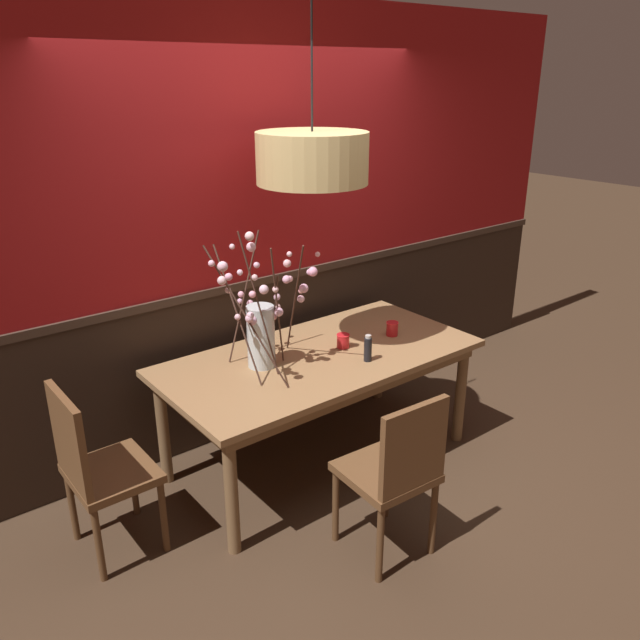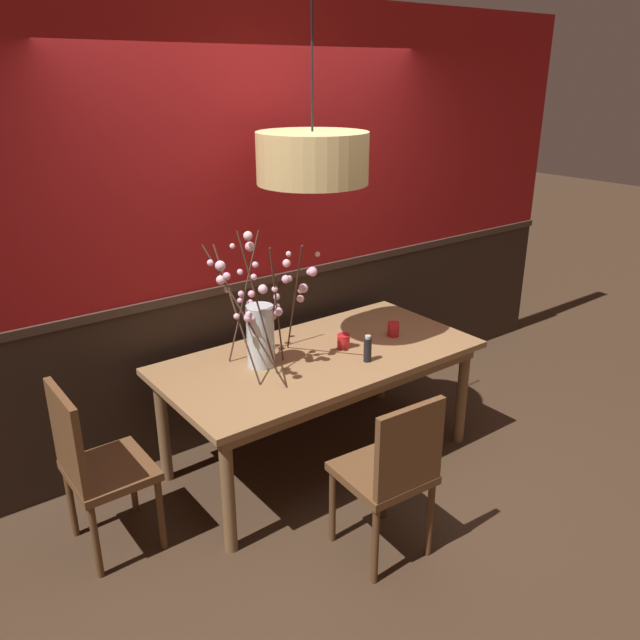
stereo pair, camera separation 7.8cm
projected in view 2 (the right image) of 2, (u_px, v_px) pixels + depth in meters
ground_plane at (320, 458)px, 4.15m from camera, size 24.00×24.00×0.00m
back_wall at (258, 230)px, 4.15m from camera, size 5.75×0.14×2.79m
dining_table at (320, 366)px, 3.91m from camera, size 1.95×0.97×0.74m
chair_near_side_left at (392, 470)px, 3.13m from camera, size 0.44×0.45×0.93m
chair_far_side_right at (282, 330)px, 4.81m from camera, size 0.47×0.44×0.94m
chair_head_west_end at (93, 462)px, 3.18m from camera, size 0.40×0.44×0.95m
chair_far_side_left at (213, 352)px, 4.50m from camera, size 0.46×0.44×0.89m
vase_with_blossoms at (261, 329)px, 3.64m from camera, size 0.75×0.59×0.86m
candle_holder_nearer_center at (393, 329)px, 4.14m from camera, size 0.08×0.08×0.09m
candle_holder_nearer_edge at (343, 341)px, 3.96m from camera, size 0.08×0.08×0.09m
condiment_bottle at (368, 349)px, 3.76m from camera, size 0.05×0.05×0.17m
pendant_lamp at (313, 158)px, 3.51m from camera, size 0.62×0.62×1.02m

